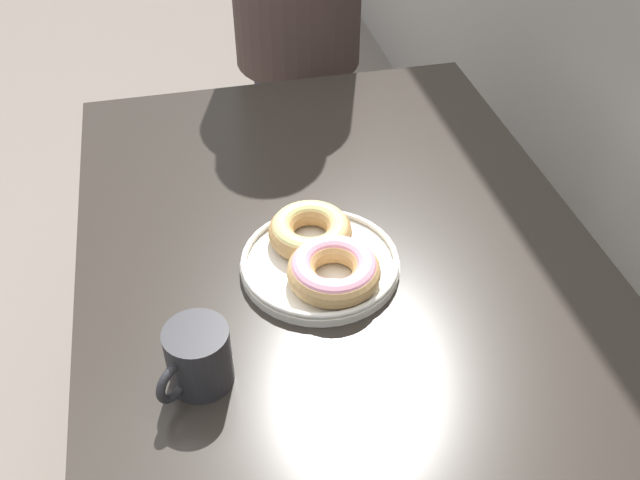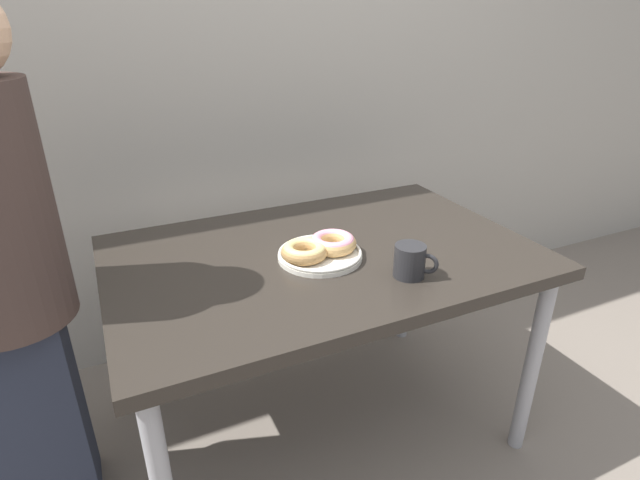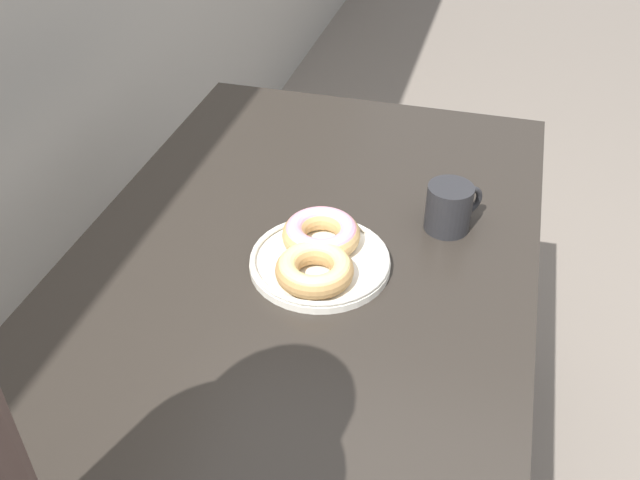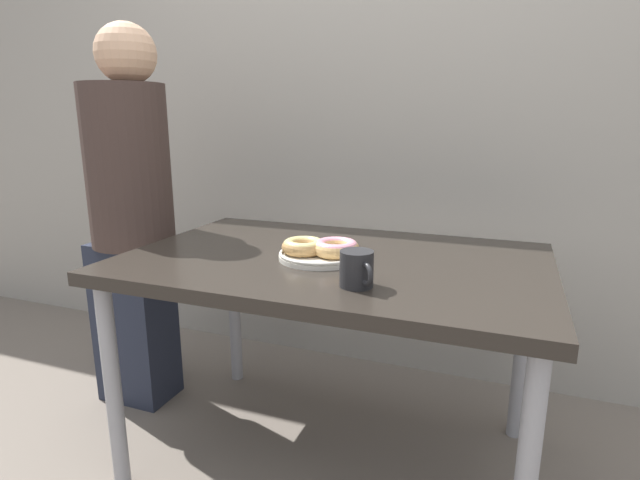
# 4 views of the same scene
# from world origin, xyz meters

# --- Properties ---
(dining_table) EXTENTS (1.29, 0.84, 0.72)m
(dining_table) POSITION_xyz_m (0.00, 0.37, 0.65)
(dining_table) COLOR #28231E
(dining_table) RESTS_ON ground_plane
(donut_plate) EXTENTS (0.29, 0.25, 0.06)m
(donut_plate) POSITION_xyz_m (-0.03, 0.33, 0.75)
(donut_plate) COLOR silver
(donut_plate) RESTS_ON dining_table
(coffee_mug) EXTENTS (0.10, 0.10, 0.09)m
(coffee_mug) POSITION_xyz_m (0.15, 0.12, 0.77)
(coffee_mug) COLOR #232326
(coffee_mug) RESTS_ON dining_table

